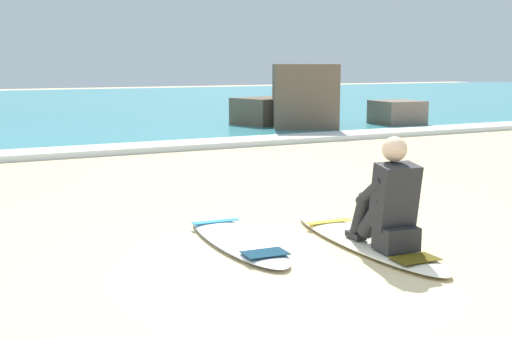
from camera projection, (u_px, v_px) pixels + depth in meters
name	position (u px, v px, depth m)	size (l,w,h in m)	color
ground_plane	(299.00, 274.00, 5.12)	(80.00, 80.00, 0.00)	beige
breaking_foam	(79.00, 151.00, 11.82)	(80.00, 0.90, 0.11)	white
surfboard_main	(365.00, 241.00, 5.95)	(0.65, 2.31, 0.08)	#EFE5C6
surfer_seated	(389.00, 205.00, 5.58)	(0.41, 0.73, 0.95)	#232326
surfboard_spare_near	(237.00, 239.00, 6.02)	(0.65, 2.03, 0.08)	silver
rock_outcrop_distant	(308.00, 106.00, 16.26)	(4.38, 3.08, 1.59)	brown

